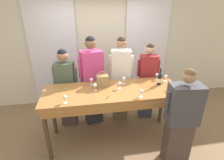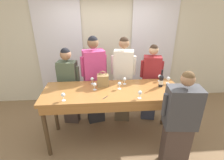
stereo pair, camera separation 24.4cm
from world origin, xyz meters
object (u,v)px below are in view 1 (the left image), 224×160
wine_glass_near_host (171,84)px  guest_olive_jacket (66,87)px  tasting_bar (113,96)px  wine_glass_front_left (157,75)px  guest_pink_top (92,82)px  guest_striped_shirt (147,81)px  guest_cream_sweater (121,80)px  wine_glass_center_right (141,92)px  wine_glass_back_right (176,88)px  wine_glass_back_mid (91,80)px  wine_glass_front_mid (124,79)px  wine_glass_center_mid (120,84)px  wine_glass_front_right (166,77)px  wine_bottle (160,79)px  wine_glass_back_left (65,97)px  handbag (102,81)px  host_pouring (181,120)px  wine_glass_center_left (95,86)px

wine_glass_near_host → guest_olive_jacket: 1.98m
tasting_bar → wine_glass_front_left: bearing=19.1°
guest_pink_top → guest_striped_shirt: bearing=-0.0°
guest_striped_shirt → guest_cream_sweater: bearing=180.0°
wine_glass_center_right → wine_glass_back_right: 0.61m
wine_glass_back_mid → guest_cream_sweater: size_ratio=0.07×
wine_glass_front_mid → tasting_bar: bearing=-135.4°
wine_glass_center_mid → wine_glass_back_right: same height
wine_glass_front_right → wine_glass_center_mid: same height
guest_cream_sweater → wine_glass_front_left: bearing=-24.4°
wine_bottle → wine_glass_back_left: 1.68m
handbag → guest_striped_shirt: guest_striped_shirt is taller
wine_bottle → host_pouring: size_ratio=0.19×
guest_olive_jacket → guest_cream_sweater: bearing=-0.0°
wine_glass_front_left → wine_glass_front_right: (0.12, -0.11, 0.00)m
tasting_bar → wine_glass_front_left: wine_glass_front_left is taller
wine_bottle → wine_glass_front_right: size_ratio=2.42×
wine_glass_center_mid → host_pouring: (0.80, -0.71, -0.33)m
wine_glass_front_mid → host_pouring: size_ratio=0.08×
wine_glass_center_mid → wine_glass_back_mid: (-0.47, 0.24, 0.00)m
wine_glass_back_mid → guest_olive_jacket: (-0.49, 0.32, -0.27)m
wine_glass_center_mid → wine_glass_back_mid: bearing=152.9°
wine_glass_back_left → guest_olive_jacket: (-0.07, 0.88, -0.27)m
handbag → wine_glass_near_host: bearing=-15.6°
wine_bottle → host_pouring: bearing=-86.1°
guest_striped_shirt → wine_glass_center_left: bearing=-154.0°
wine_bottle → wine_glass_back_left: (-1.64, -0.36, -0.02)m
wine_glass_back_right → wine_glass_near_host: (-0.03, 0.13, 0.00)m
wine_bottle → wine_glass_center_right: bearing=-140.4°
wine_bottle → wine_glass_center_right: wine_bottle is taller
tasting_bar → wine_glass_back_mid: (-0.35, 0.29, 0.20)m
guest_olive_jacket → wine_glass_near_host: bearing=-22.0°
wine_glass_center_right → wine_glass_near_host: bearing=16.3°
wine_glass_back_right → guest_olive_jacket: 2.06m
handbag → wine_glass_front_mid: size_ratio=2.17×
wine_glass_front_right → host_pouring: (-0.13, -0.87, -0.33)m
tasting_bar → wine_glass_front_right: wine_glass_front_right is taller
wine_glass_front_left → wine_glass_front_mid: size_ratio=1.00×
wine_glass_center_right → guest_pink_top: guest_pink_top is taller
guest_striped_shirt → wine_glass_center_mid: bearing=-142.3°
handbag → wine_glass_near_host: size_ratio=2.17×
wine_glass_front_left → wine_glass_center_right: 0.80m
handbag → wine_glass_center_mid: bearing=-27.3°
wine_bottle → guest_cream_sweater: bearing=139.0°
wine_glass_front_right → guest_cream_sweater: 0.90m
guest_cream_sweater → guest_striped_shirt: bearing=0.0°
wine_bottle → guest_olive_jacket: size_ratio=0.19×
wine_glass_center_mid → guest_cream_sweater: 0.61m
tasting_bar → guest_pink_top: size_ratio=1.27×
wine_glass_center_left → host_pouring: bearing=-30.3°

